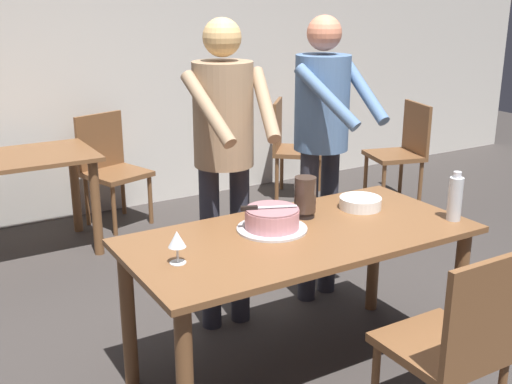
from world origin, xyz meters
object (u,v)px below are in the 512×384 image
(hurricane_lamp, at_px, (305,197))
(plate_stack, at_px, (360,203))
(background_chair_1, at_px, (402,149))
(background_table, at_px, (24,178))
(background_chair_3, at_px, (291,145))
(water_bottle, at_px, (455,198))
(background_chair_2, at_px, (111,165))
(wine_glass_near, at_px, (177,240))
(chair_near_side, at_px, (456,342))
(main_dining_table, at_px, (300,255))
(cake_on_platter, at_px, (272,220))
(cake_knife, at_px, (257,208))
(person_cutting_cake, at_px, (224,143))
(person_standing_beside, at_px, (322,128))

(hurricane_lamp, bearing_deg, plate_stack, -6.26)
(hurricane_lamp, bearing_deg, background_chair_1, 36.45)
(hurricane_lamp, distance_m, background_table, 2.33)
(background_chair_3, bearing_deg, plate_stack, -115.58)
(water_bottle, relative_size, background_table, 0.25)
(background_chair_2, bearing_deg, wine_glass_near, -101.95)
(wine_glass_near, bearing_deg, chair_near_side, -40.44)
(water_bottle, relative_size, background_chair_1, 0.28)
(chair_near_side, bearing_deg, main_dining_table, 106.78)
(background_table, distance_m, background_chair_2, 0.82)
(plate_stack, xyz_separation_m, background_chair_1, (1.89, 1.68, -0.29))
(hurricane_lamp, xyz_separation_m, chair_near_side, (0.09, -0.95, -0.37))
(hurricane_lamp, bearing_deg, cake_on_platter, -163.63)
(chair_near_side, xyz_separation_m, background_table, (-1.07, 3.04, 0.09))
(background_chair_2, distance_m, background_chair_3, 1.68)
(cake_knife, height_order, person_cutting_cake, person_cutting_cake)
(chair_near_side, height_order, background_chair_3, same)
(person_standing_beside, relative_size, background_chair_3, 1.91)
(water_bottle, bearing_deg, wine_glass_near, 171.35)
(cake_on_platter, height_order, wine_glass_near, wine_glass_near)
(plate_stack, relative_size, background_table, 0.22)
(hurricane_lamp, xyz_separation_m, background_chair_1, (2.22, 1.64, -0.37))
(cake_on_platter, height_order, hurricane_lamp, hurricane_lamp)
(background_table, relative_size, background_chair_3, 1.11)
(water_bottle, bearing_deg, background_chair_2, 106.66)
(plate_stack, distance_m, person_standing_beside, 0.60)
(background_table, bearing_deg, background_chair_1, -8.12)
(wine_glass_near, distance_m, water_bottle, 1.42)
(cake_on_platter, distance_m, hurricane_lamp, 0.26)
(water_bottle, relative_size, person_standing_beside, 0.15)
(main_dining_table, bearing_deg, person_cutting_cake, 97.47)
(cake_knife, bearing_deg, person_standing_beside, 34.35)
(person_standing_beside, relative_size, chair_near_side, 1.91)
(background_chair_3, bearing_deg, person_standing_beside, -118.77)
(person_cutting_cake, bearing_deg, hurricane_lamp, -63.14)
(chair_near_side, bearing_deg, water_bottle, 45.57)
(wine_glass_near, distance_m, chair_near_side, 1.21)
(person_cutting_cake, height_order, background_chair_3, person_cutting_cake)
(main_dining_table, relative_size, background_table, 1.67)
(cake_on_platter, bearing_deg, background_chair_2, 89.82)
(wine_glass_near, distance_m, background_chair_2, 2.71)
(hurricane_lamp, height_order, person_standing_beside, person_standing_beside)
(main_dining_table, bearing_deg, plate_stack, 15.94)
(main_dining_table, xyz_separation_m, cake_on_platter, (-0.10, 0.10, 0.16))
(main_dining_table, distance_m, person_standing_beside, 0.97)
(cake_knife, height_order, hurricane_lamp, hurricane_lamp)
(background_chair_2, bearing_deg, plate_stack, -77.12)
(cake_on_platter, relative_size, wine_glass_near, 2.36)
(cake_knife, relative_size, background_chair_2, 0.29)
(plate_stack, relative_size, water_bottle, 0.88)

